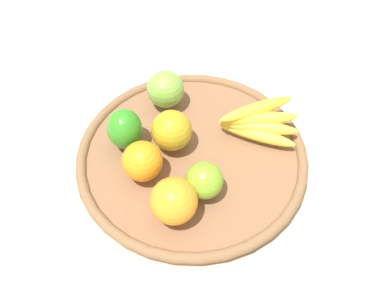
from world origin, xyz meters
TOP-DOWN VIEW (x-y plane):
  - ground_plane at (0.00, 0.00)m, footprint 2.40×2.40m
  - basket at (0.00, 0.00)m, footprint 0.45×0.45m
  - apple_2 at (0.04, 0.09)m, footprint 0.07×0.07m
  - apple_1 at (0.02, -0.04)m, footprint 0.08×0.08m
  - orange_1 at (0.10, -0.01)m, footprint 0.10×0.10m
  - banana_bunch at (-0.13, 0.04)m, footprint 0.16×0.15m
  - apple_0 at (-0.03, -0.14)m, footprint 0.11×0.11m
  - orange_0 at (0.11, 0.09)m, footprint 0.10×0.10m
  - bell_pepper at (0.09, -0.09)m, footprint 0.10×0.10m

SIDE VIEW (x-z plane):
  - ground_plane at x=0.00m, z-range 0.00..0.00m
  - basket at x=0.00m, z-range 0.00..0.03m
  - banana_bunch at x=-0.13m, z-range 0.03..0.09m
  - apple_2 at x=0.04m, z-range 0.03..0.10m
  - orange_1 at x=0.10m, z-range 0.03..0.11m
  - apple_0 at x=-0.03m, z-range 0.03..0.11m
  - apple_1 at x=0.02m, z-range 0.03..0.11m
  - orange_0 at x=0.11m, z-range 0.03..0.11m
  - bell_pepper at x=0.09m, z-range 0.03..0.12m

